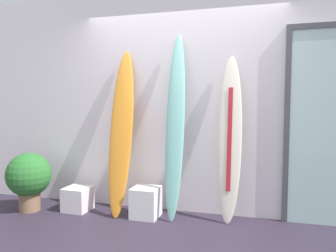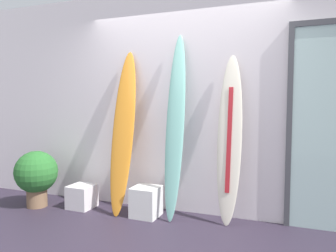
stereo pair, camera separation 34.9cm
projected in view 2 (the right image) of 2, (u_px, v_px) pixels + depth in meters
name	position (u px, v px, depth m)	size (l,w,h in m)	color
wall_back	(184.00, 101.00, 4.08)	(7.20, 0.20, 2.80)	silver
surfboard_sunset	(123.00, 132.00, 4.01)	(0.31, 0.52, 2.04)	orange
surfboard_seafoam	(175.00, 126.00, 3.79)	(0.23, 0.43, 2.20)	#7DC3B5
surfboard_ivory	(230.00, 140.00, 3.63)	(0.28, 0.30, 1.92)	#EEE4CD
display_block_left	(82.00, 196.00, 4.22)	(0.32, 0.32, 0.30)	white
display_block_center	(146.00, 202.00, 3.89)	(0.32, 0.32, 0.36)	white
potted_plant	(36.00, 174.00, 4.25)	(0.55, 0.55, 0.74)	#836246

